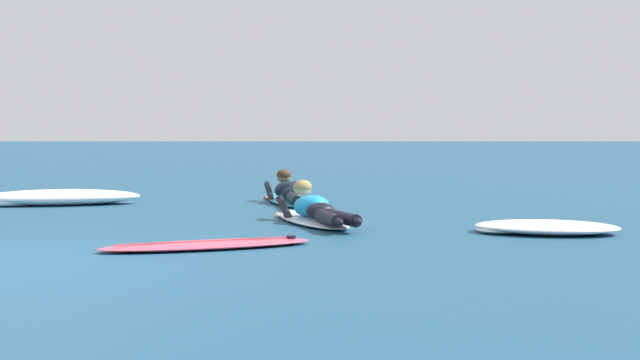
{
  "coord_description": "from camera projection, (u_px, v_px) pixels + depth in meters",
  "views": [
    {
      "loc": [
        2.97,
        -8.27,
        1.14
      ],
      "look_at": [
        2.75,
        5.26,
        0.42
      ],
      "focal_mm": 56.07,
      "sensor_mm": 36.0,
      "label": 1
    }
  ],
  "objects": [
    {
      "name": "drifting_surfboard",
      "position": [
        209.0,
        245.0,
        9.35
      ],
      "size": [
        2.11,
        1.35,
        0.16
      ],
      "color": "#E54C66",
      "rests_on": "ground"
    },
    {
      "name": "surfer_far",
      "position": [
        290.0,
        195.0,
        14.7
      ],
      "size": [
        1.0,
        2.68,
        0.55
      ],
      "color": "#2DB2D1",
      "rests_on": "ground"
    },
    {
      "name": "ground_plane",
      "position": [
        175.0,
        189.0,
        18.35
      ],
      "size": [
        120.0,
        120.0,
        0.0
      ],
      "primitive_type": "plane",
      "color": "navy"
    },
    {
      "name": "whitewater_mid_left",
      "position": [
        59.0,
        198.0,
        14.51
      ],
      "size": [
        2.45,
        1.41,
        0.23
      ],
      "color": "white",
      "rests_on": "ground"
    },
    {
      "name": "whitewater_far_band",
      "position": [
        547.0,
        227.0,
        10.67
      ],
      "size": [
        1.73,
        1.34,
        0.14
      ],
      "color": "white",
      "rests_on": "ground"
    },
    {
      "name": "surfer_near",
      "position": [
        314.0,
        212.0,
        11.7
      ],
      "size": [
        1.22,
        2.52,
        0.55
      ],
      "color": "silver",
      "rests_on": "ground"
    }
  ]
}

